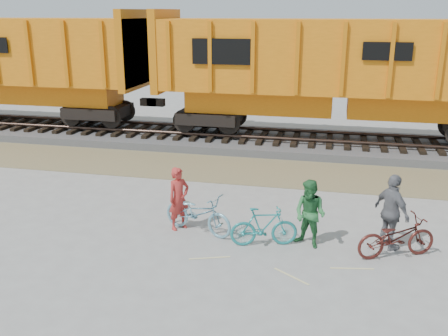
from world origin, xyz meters
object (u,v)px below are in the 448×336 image
at_px(bicycle_teal, 264,227).
at_px(person_man, 310,214).
at_px(bicycle_maroon, 396,237).
at_px(person_woman, 392,212).
at_px(person_solo, 179,199).
at_px(hopper_car_center, 342,71).
at_px(bicycle_blue, 198,213).

bearing_deg(bicycle_teal, person_man, -94.80).
bearing_deg(bicycle_maroon, bicycle_teal, 67.53).
bearing_deg(person_woman, person_man, 62.78).
height_order(bicycle_maroon, person_solo, person_solo).
distance_m(hopper_car_center, bicycle_maroon, 9.29).
bearing_deg(person_solo, person_woman, -51.08).
height_order(hopper_car_center, person_solo, hopper_car_center).
height_order(bicycle_teal, person_woman, person_woman).
bearing_deg(person_woman, bicycle_maroon, 157.75).
xyz_separation_m(hopper_car_center, bicycle_blue, (-3.20, -8.55, -2.51)).
relative_size(bicycle_teal, bicycle_maroon, 0.86).
xyz_separation_m(bicycle_blue, person_man, (2.65, -0.18, 0.29)).
bearing_deg(hopper_car_center, person_woman, -81.84).
distance_m(bicycle_maroon, person_woman, 0.58).
relative_size(hopper_car_center, bicycle_blue, 7.46).
xyz_separation_m(bicycle_blue, person_woman, (4.41, 0.10, 0.38)).
bearing_deg(person_man, bicycle_maroon, 23.17).
height_order(person_man, person_woman, person_woman).
bearing_deg(person_man, bicycle_blue, -156.98).
distance_m(hopper_car_center, person_woman, 8.79).
relative_size(bicycle_blue, bicycle_maroon, 1.06).
height_order(hopper_car_center, person_man, hopper_car_center).
bearing_deg(bicycle_blue, person_man, -73.94).
bearing_deg(bicycle_maroon, hopper_car_center, -15.66).
height_order(person_solo, person_woman, person_woman).
relative_size(bicycle_blue, bicycle_teal, 1.23).
bearing_deg(hopper_car_center, person_solo, -113.64).
height_order(bicycle_blue, bicycle_maroon, bicycle_blue).
xyz_separation_m(person_man, person_woman, (1.76, 0.28, 0.09)).
height_order(hopper_car_center, bicycle_blue, hopper_car_center).
bearing_deg(bicycle_maroon, person_woman, -10.06).
relative_size(bicycle_teal, person_solo, 0.98).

